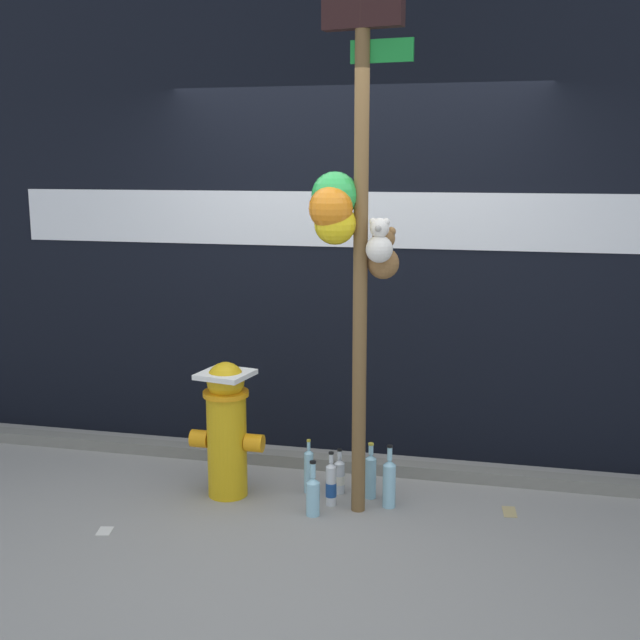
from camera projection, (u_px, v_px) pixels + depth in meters
ground_plane at (310, 528)px, 4.51m from camera, size 14.00×14.00×0.00m
building_wall at (356, 209)px, 5.47m from camera, size 10.00×0.21×3.39m
curb_strip at (342, 464)px, 5.36m from camera, size 8.00×0.12×0.08m
memorial_post at (351, 194)px, 4.38m from camera, size 0.55×0.35×3.06m
fire_hydrant at (227, 426)px, 4.88m from camera, size 0.46×0.34×0.84m
bottle_0 at (371, 475)px, 4.89m from camera, size 0.07×0.07×0.35m
bottle_1 at (313, 494)px, 4.65m from camera, size 0.08×0.08×0.33m
bottle_2 at (389, 482)px, 4.76m from camera, size 0.08×0.08×0.38m
bottle_3 at (339, 476)px, 4.97m from camera, size 0.07×0.07×0.28m
bottle_4 at (309, 470)px, 4.97m from camera, size 0.06×0.06×0.34m
bottle_5 at (331, 484)px, 4.79m from camera, size 0.06×0.06×0.33m
litter_0 at (105, 531)px, 4.47m from camera, size 0.10×0.12×0.01m
litter_1 at (509, 512)px, 4.72m from camera, size 0.09×0.16×0.01m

